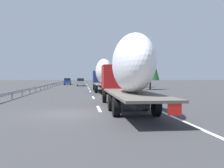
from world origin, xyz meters
name	(u,v)px	position (x,y,z in m)	size (l,w,h in m)	color
ground_plane	(80,87)	(40.00, 0.00, 0.00)	(260.00, 260.00, 0.00)	#38383A
lane_stripe_0	(99,109)	(2.00, -1.80, 0.00)	(3.20, 0.20, 0.01)	white
lane_stripe_1	(93,97)	(11.33, -1.80, 0.00)	(3.20, 0.20, 0.01)	white
lane_stripe_2	(90,91)	(22.80, -1.80, 0.00)	(3.20, 0.20, 0.01)	white
lane_stripe_3	(89,89)	(30.38, -1.80, 0.00)	(3.20, 0.20, 0.01)	white
lane_stripe_4	(88,87)	(38.85, -1.80, 0.00)	(3.20, 0.20, 0.01)	white
lane_stripe_5	(87,85)	(56.48, -1.80, 0.00)	(3.20, 0.20, 0.01)	white
lane_stripe_6	(87,85)	(51.55, -1.80, 0.00)	(3.20, 0.20, 0.01)	white
lane_stripe_7	(86,83)	(78.47, -1.80, 0.00)	(3.20, 0.20, 0.01)	white
lane_stripe_8	(86,83)	(77.28, -1.80, 0.00)	(3.20, 0.20, 0.01)	white
lane_stripe_9	(86,82)	(92.55, -1.80, 0.00)	(3.20, 0.20, 0.01)	white
edge_line_right	(103,86)	(45.00, -5.50, 0.00)	(110.00, 0.20, 0.01)	white
truck_lead	(103,74)	(21.33, -3.60, 2.57)	(13.71, 2.55, 4.60)	navy
truck_trailing	(128,70)	(0.97, -3.60, 2.57)	(14.09, 2.55, 4.61)	#B21919
car_silver_hatch	(81,82)	(46.21, -0.18, 0.93)	(4.79, 1.80, 1.82)	#ADB2B7
car_blue_sedan	(68,81)	(55.79, 3.48, 0.92)	(4.77, 1.86, 1.81)	#28479E
road_sign	(112,76)	(38.03, -6.70, 2.29)	(0.10, 0.90, 3.32)	gray
tree_0	(143,67)	(37.26, -13.18, 4.24)	(3.42, 3.42, 6.97)	#472D19
tree_1	(113,72)	(72.79, -11.19, 4.03)	(3.39, 3.39, 6.66)	#472D19
tree_2	(113,73)	(88.18, -12.77, 3.79)	(2.90, 2.90, 5.72)	#472D19
tree_3	(112,71)	(68.47, -10.35, 3.99)	(3.78, 3.78, 6.06)	#472D19
tree_4	(150,63)	(27.18, -12.07, 4.44)	(3.08, 3.08, 7.32)	#472D19
guardrail_median	(53,84)	(43.00, 6.00, 0.58)	(94.00, 0.10, 0.76)	#9EA0A5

